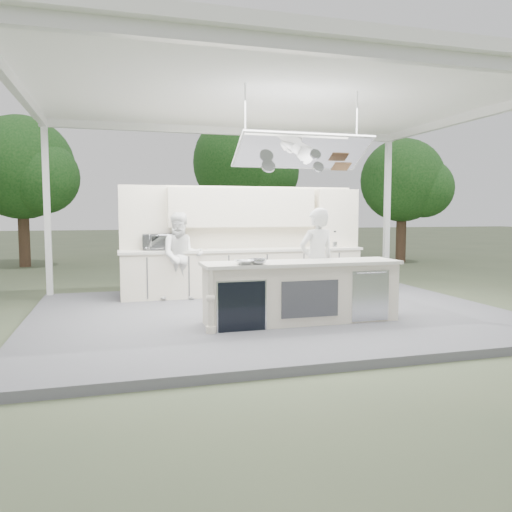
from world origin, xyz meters
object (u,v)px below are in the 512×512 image
object	(u,v)px
demo_island	(300,292)
sous_chef	(182,256)
back_counter	(244,271)
head_chef	(317,261)

from	to	relation	value
demo_island	sous_chef	size ratio (longest dim) A/B	1.82
back_counter	sous_chef	distance (m)	1.44
back_counter	head_chef	world-z (taller)	head_chef
demo_island	sous_chef	bearing A→B (deg)	121.70
demo_island	head_chef	size ratio (longest dim) A/B	1.74
back_counter	sous_chef	size ratio (longest dim) A/B	2.98
back_counter	head_chef	xyz separation A→B (m)	(0.66, -2.32, 0.41)
back_counter	sous_chef	bearing A→B (deg)	-165.38
head_chef	sous_chef	distance (m)	2.80
back_counter	head_chef	size ratio (longest dim) A/B	2.85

